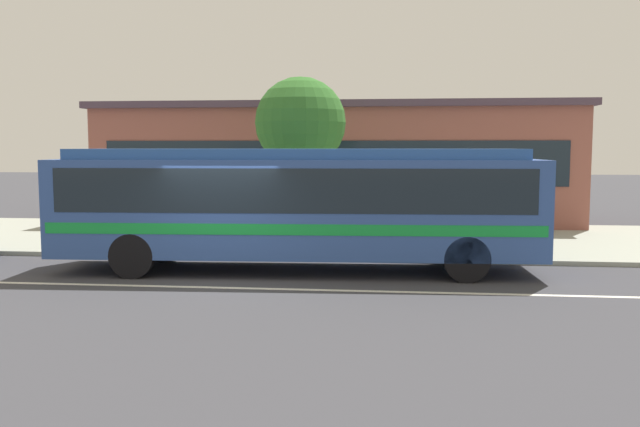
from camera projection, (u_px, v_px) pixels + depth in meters
ground_plane at (222, 280)px, 14.65m from camera, size 120.00×120.00×0.00m
sidewalk_slab at (275, 237)px, 21.18m from camera, size 60.00×8.00×0.12m
lane_stripe_center at (212, 287)px, 13.85m from camera, size 56.00×0.16×0.01m
transit_bus at (297, 200)px, 15.57m from camera, size 11.21×3.04×2.86m
pedestrian_waiting_near_sign at (529, 215)px, 17.74m from camera, size 0.46×0.46×1.68m
street_tree_near_stop at (300, 124)px, 19.67m from camera, size 2.67×2.67×4.84m
station_building at (338, 163)px, 26.32m from camera, size 17.86×6.79×4.52m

